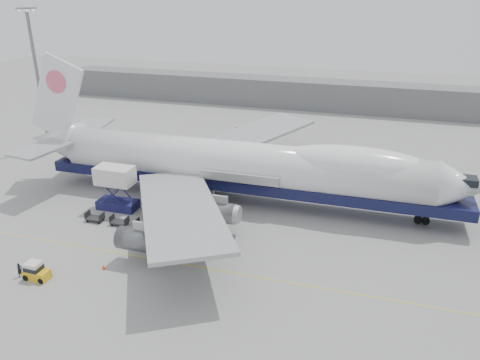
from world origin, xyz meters
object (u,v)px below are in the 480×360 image
(catering_truck, at_px, (116,186))
(baggage_tug, at_px, (36,272))
(airliner, at_px, (244,165))
(ground_worker, at_px, (20,270))

(catering_truck, distance_m, baggage_tug, 17.80)
(airliner, bearing_deg, ground_worker, -124.98)
(airliner, relative_size, ground_worker, 40.91)
(catering_truck, bearing_deg, ground_worker, -94.95)
(airliner, xyz_separation_m, ground_worker, (-17.69, -25.29, -4.81))
(catering_truck, xyz_separation_m, baggage_tug, (0.44, -17.60, -2.59))
(baggage_tug, bearing_deg, ground_worker, -172.57)
(ground_worker, bearing_deg, catering_truck, 6.64)
(airliner, distance_m, catering_truck, 18.01)
(catering_truck, bearing_deg, baggage_tug, -88.88)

